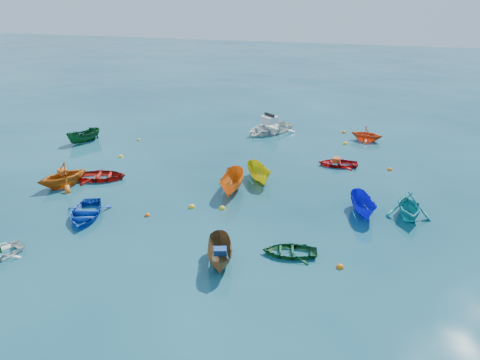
# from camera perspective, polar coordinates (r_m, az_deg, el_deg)

# --- Properties ---
(ground) EXTENTS (160.00, 160.00, 0.00)m
(ground) POSITION_cam_1_polar(r_m,az_deg,el_deg) (25.61, -2.95, -5.08)
(ground) COLOR #093442
(ground) RESTS_ON ground
(dinghy_blue_sw) EXTENTS (3.49, 4.08, 0.72)m
(dinghy_blue_sw) POSITION_cam_1_polar(r_m,az_deg,el_deg) (27.40, -18.28, -4.33)
(dinghy_blue_sw) COLOR #0E3CB2
(dinghy_blue_sw) RESTS_ON ground
(sampan_brown_mid) EXTENTS (2.02, 3.25, 1.18)m
(sampan_brown_mid) POSITION_cam_1_polar(r_m,az_deg,el_deg) (22.11, -2.40, -10.06)
(sampan_brown_mid) COLOR brown
(sampan_brown_mid) RESTS_ON ground
(dinghy_orange_w) EXTENTS (3.98, 4.12, 1.66)m
(dinghy_orange_w) POSITION_cam_1_polar(r_m,az_deg,el_deg) (31.92, -20.66, -0.69)
(dinghy_orange_w) COLOR #CA6313
(dinghy_orange_w) RESTS_ON ground
(sampan_yellow_mid) EXTENTS (2.58, 3.20, 1.18)m
(sampan_yellow_mid) POSITION_cam_1_polar(r_m,az_deg,el_deg) (30.73, 2.34, -0.04)
(sampan_yellow_mid) COLOR gold
(sampan_yellow_mid) RESTS_ON ground
(dinghy_green_e) EXTENTS (2.91, 2.30, 0.55)m
(dinghy_green_e) POSITION_cam_1_polar(r_m,az_deg,el_deg) (22.86, 5.99, -8.97)
(dinghy_green_e) COLOR #104721
(dinghy_green_e) RESTS_ON ground
(dinghy_cyan_se) EXTENTS (2.79, 3.14, 1.51)m
(dinghy_cyan_se) POSITION_cam_1_polar(r_m,az_deg,el_deg) (27.74, 19.72, -4.18)
(dinghy_cyan_se) COLOR teal
(dinghy_cyan_se) RESTS_ON ground
(dinghy_red_nw) EXTENTS (3.76, 3.12, 0.67)m
(dinghy_red_nw) POSITION_cam_1_polar(r_m,az_deg,el_deg) (32.24, -16.52, 0.11)
(dinghy_red_nw) COLOR #A0150D
(dinghy_red_nw) RESTS_ON ground
(sampan_orange_n) EXTENTS (1.51, 3.45, 1.30)m
(sampan_orange_n) POSITION_cam_1_polar(r_m,az_deg,el_deg) (29.23, -0.92, -1.30)
(sampan_orange_n) COLOR orange
(sampan_orange_n) RESTS_ON ground
(dinghy_red_ne) EXTENTS (2.97, 2.30, 0.57)m
(dinghy_red_ne) POSITION_cam_1_polar(r_m,az_deg,el_deg) (33.91, 11.80, 1.75)
(dinghy_red_ne) COLOR #B30E12
(dinghy_red_ne) RESTS_ON ground
(sampan_blue_far) EXTENTS (1.93, 3.17, 1.15)m
(sampan_blue_far) POSITION_cam_1_polar(r_m,az_deg,el_deg) (27.33, 14.68, -3.95)
(sampan_blue_far) COLOR #1010D1
(sampan_blue_far) RESTS_ON ground
(dinghy_orange_far) EXTENTS (2.88, 2.61, 1.32)m
(dinghy_orange_far) POSITION_cam_1_polar(r_m,az_deg,el_deg) (39.81, 15.13, 4.66)
(dinghy_orange_far) COLOR #E54815
(dinghy_orange_far) RESTS_ON ground
(sampan_green_far) EXTENTS (2.35, 3.08, 1.13)m
(sampan_green_far) POSITION_cam_1_polar(r_m,az_deg,el_deg) (40.15, -18.41, 4.42)
(sampan_green_far) COLOR #10441F
(sampan_green_far) RESTS_ON ground
(motorboat_white) EXTENTS (5.39, 5.68, 1.56)m
(motorboat_white) POSITION_cam_1_polar(r_m,az_deg,el_deg) (40.75, 3.57, 5.86)
(motorboat_white) COLOR silver
(motorboat_white) RESTS_ON ground
(tarp_blue_a) EXTENTS (0.70, 0.61, 0.29)m
(tarp_blue_a) POSITION_cam_1_polar(r_m,az_deg,el_deg) (21.59, -2.43, -8.66)
(tarp_blue_a) COLOR #194390
(tarp_blue_a) RESTS_ON sampan_brown_mid
(tarp_orange_a) EXTENTS (0.74, 0.70, 0.29)m
(tarp_orange_a) POSITION_cam_1_polar(r_m,az_deg,el_deg) (31.58, -20.83, 0.96)
(tarp_orange_a) COLOR #D05815
(tarp_orange_a) RESTS_ON dinghy_orange_w
(tarp_orange_b) EXTENTS (0.54, 0.66, 0.30)m
(tarp_orange_b) POSITION_cam_1_polar(r_m,az_deg,el_deg) (33.75, 11.69, 2.44)
(tarp_orange_b) COLOR #DB4716
(tarp_orange_b) RESTS_ON dinghy_red_ne
(buoy_or_a) EXTENTS (0.31, 0.31, 0.31)m
(buoy_or_a) POSITION_cam_1_polar(r_m,az_deg,el_deg) (26.68, -11.24, -4.30)
(buoy_or_a) COLOR #F1530D
(buoy_or_a) RESTS_ON ground
(buoy_ye_a) EXTENTS (0.39, 0.39, 0.39)m
(buoy_ye_a) POSITION_cam_1_polar(r_m,az_deg,el_deg) (27.25, -5.90, -3.34)
(buoy_ye_a) COLOR yellow
(buoy_ye_a) RESTS_ON ground
(buoy_or_b) EXTENTS (0.36, 0.36, 0.36)m
(buoy_or_b) POSITION_cam_1_polar(r_m,az_deg,el_deg) (22.25, 12.09, -10.40)
(buoy_or_b) COLOR #D8630B
(buoy_or_b) RESTS_ON ground
(buoy_ye_b) EXTENTS (0.35, 0.35, 0.35)m
(buoy_ye_b) POSITION_cam_1_polar(r_m,az_deg,el_deg) (35.90, -14.34, 2.72)
(buoy_ye_b) COLOR yellow
(buoy_ye_b) RESTS_ON ground
(buoy_or_c) EXTENTS (0.37, 0.37, 0.37)m
(buoy_or_c) POSITION_cam_1_polar(r_m,az_deg,el_deg) (30.29, -2.17, -0.40)
(buoy_or_c) COLOR orange
(buoy_or_c) RESTS_ON ground
(buoy_ye_c) EXTENTS (0.36, 0.36, 0.36)m
(buoy_ye_c) POSITION_cam_1_polar(r_m,az_deg,el_deg) (26.97, -2.18, -3.52)
(buoy_ye_c) COLOR yellow
(buoy_ye_c) RESTS_ON ground
(buoy_or_d) EXTENTS (0.34, 0.34, 0.34)m
(buoy_or_d) POSITION_cam_1_polar(r_m,az_deg,el_deg) (34.02, 17.78, 1.17)
(buoy_or_d) COLOR orange
(buoy_or_d) RESTS_ON ground
(buoy_ye_d) EXTENTS (0.29, 0.29, 0.29)m
(buoy_ye_d) POSITION_cam_1_polar(r_m,az_deg,el_deg) (39.45, -12.24, 4.78)
(buoy_ye_d) COLOR yellow
(buoy_ye_d) RESTS_ON ground
(buoy_or_e) EXTENTS (0.36, 0.36, 0.36)m
(buoy_or_e) POSITION_cam_1_polar(r_m,az_deg,el_deg) (41.45, 12.55, 5.64)
(buoy_or_e) COLOR orange
(buoy_or_e) RESTS_ON ground
(buoy_ye_e) EXTENTS (0.39, 0.39, 0.39)m
(buoy_ye_e) POSITION_cam_1_polar(r_m,az_deg,el_deg) (38.56, 12.71, 4.30)
(buoy_ye_e) COLOR yellow
(buoy_ye_e) RESTS_ON ground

